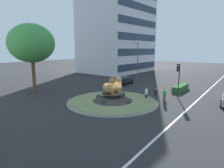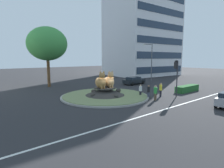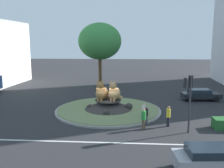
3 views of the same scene
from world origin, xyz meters
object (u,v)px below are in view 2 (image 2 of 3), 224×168
object	(u,v)px
sedan_on_far_lane	(134,80)
broadleaf_tree_behind_island	(47,44)
pedestrian_yellow_shirt	(161,89)
traffic_light_mast	(176,70)
office_tower	(143,29)
cat_statue_tabby	(101,82)
pedestrian_green_shirt	(155,92)
pedestrian_white_shirt	(140,90)
cat_statue_calico	(109,81)
pedestrian_black_shirt	(149,91)
streetlight_arm	(151,61)

from	to	relation	value
sedan_on_far_lane	broadleaf_tree_behind_island	bearing A→B (deg)	147.78
sedan_on_far_lane	pedestrian_yellow_shirt	bearing A→B (deg)	-122.73
traffic_light_mast	sedan_on_far_lane	distance (m)	12.26
office_tower	sedan_on_far_lane	bearing A→B (deg)	-139.08
cat_statue_tabby	traffic_light_mast	world-z (taller)	traffic_light_mast
broadleaf_tree_behind_island	pedestrian_green_shirt	size ratio (longest dim) A/B	5.68
cat_statue_tabby	pedestrian_green_shirt	bearing A→B (deg)	50.79
broadleaf_tree_behind_island	pedestrian_white_shirt	bearing A→B (deg)	-69.21
pedestrian_white_shirt	cat_statue_calico	bearing A→B (deg)	151.83
office_tower	pedestrian_black_shirt	world-z (taller)	office_tower
pedestrian_yellow_shirt	sedan_on_far_lane	xyz separation A→B (m)	(5.54, 9.93, -0.20)
cat_statue_calico	pedestrian_white_shirt	distance (m)	4.17
cat_statue_calico	office_tower	distance (m)	34.64
pedestrian_white_shirt	pedestrian_green_shirt	bearing A→B (deg)	-80.25
cat_statue_tabby	traffic_light_mast	bearing A→B (deg)	65.87
streetlight_arm	cat_statue_calico	bearing A→B (deg)	31.75
traffic_light_mast	pedestrian_yellow_shirt	world-z (taller)	traffic_light_mast
cat_statue_tabby	pedestrian_yellow_shirt	world-z (taller)	cat_statue_tabby
broadleaf_tree_behind_island	pedestrian_black_shirt	size ratio (longest dim) A/B	6.18
cat_statue_tabby	cat_statue_calico	xyz separation A→B (m)	(1.32, -0.03, -0.01)
streetlight_arm	pedestrian_yellow_shirt	size ratio (longest dim) A/B	4.29
traffic_light_mast	pedestrian_green_shirt	bearing A→B (deg)	88.39
cat_statue_calico	streetlight_arm	bearing A→B (deg)	122.58
broadleaf_tree_behind_island	pedestrian_white_shirt	world-z (taller)	broadleaf_tree_behind_island
broadleaf_tree_behind_island	pedestrian_yellow_shirt	distance (m)	20.01
office_tower	sedan_on_far_lane	size ratio (longest dim) A/B	5.57
cat_statue_calico	sedan_on_far_lane	xyz separation A→B (m)	(10.45, 5.58, -1.24)
pedestrian_black_shirt	sedan_on_far_lane	bearing A→B (deg)	145.18
pedestrian_white_shirt	pedestrian_black_shirt	bearing A→B (deg)	-71.15
cat_statue_calico	broadleaf_tree_behind_island	xyz separation A→B (m)	(-2.97, 12.91, 5.28)
sedan_on_far_lane	cat_statue_calico	bearing A→B (deg)	-155.50
cat_statue_calico	pedestrian_yellow_shirt	world-z (taller)	cat_statue_calico
streetlight_arm	pedestrian_green_shirt	size ratio (longest dim) A/B	4.31
broadleaf_tree_behind_island	streetlight_arm	size ratio (longest dim) A/B	1.32
cat_statue_tabby	pedestrian_green_shirt	world-z (taller)	cat_statue_tabby
pedestrian_yellow_shirt	sedan_on_far_lane	bearing A→B (deg)	-46.51
cat_statue_calico	pedestrian_black_shirt	distance (m)	5.09
cat_statue_calico	pedestrian_black_shirt	world-z (taller)	cat_statue_calico
streetlight_arm	pedestrian_yellow_shirt	xyz separation A→B (m)	(-9.83, -9.53, -3.48)
pedestrian_white_shirt	pedestrian_yellow_shirt	bearing A→B (deg)	-26.02
cat_statue_tabby	broadleaf_tree_behind_island	xyz separation A→B (m)	(-1.65, 12.88, 5.26)
cat_statue_tabby	pedestrian_white_shirt	size ratio (longest dim) A/B	1.41
streetlight_arm	pedestrian_yellow_shirt	bearing A→B (deg)	56.52
pedestrian_yellow_shirt	broadleaf_tree_behind_island	bearing A→B (deg)	7.20
pedestrian_black_shirt	pedestrian_yellow_shirt	distance (m)	1.92
pedestrian_green_shirt	pedestrian_yellow_shirt	xyz separation A→B (m)	(2.16, 0.81, 0.02)
pedestrian_green_shirt	pedestrian_yellow_shirt	world-z (taller)	pedestrian_yellow_shirt
pedestrian_black_shirt	traffic_light_mast	bearing A→B (deg)	64.91
office_tower	pedestrian_black_shirt	distance (m)	35.06
traffic_light_mast	streetlight_arm	world-z (taller)	streetlight_arm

